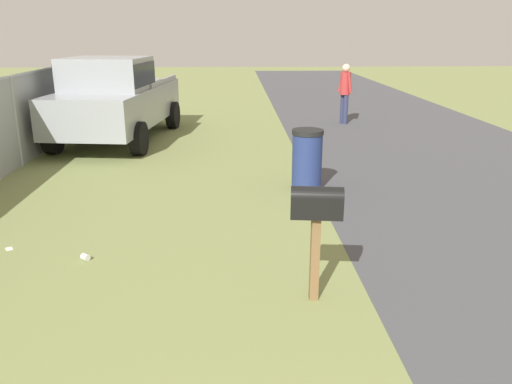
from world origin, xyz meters
name	(u,v)px	position (x,y,z in m)	size (l,w,h in m)	color
mailbox	(317,210)	(4.91, -1.09, 0.99)	(0.26, 0.54, 1.24)	brown
pickup_truck	(115,97)	(13.11, 2.70, 1.10)	(5.22, 2.72, 2.09)	#93999E
trash_bin	(307,160)	(8.77, -1.53, 0.54)	(0.55, 0.55, 1.07)	navy
pedestrian	(345,89)	(15.36, -3.55, 1.02)	(0.45, 0.35, 1.76)	#2D3351
litter_cup_midfield_a	(85,257)	(5.96, 1.58, 0.04)	(0.08, 0.08, 0.10)	white
litter_wrapper_near_hydrant	(9,249)	(6.34, 2.67, 0.00)	(0.12, 0.08, 0.01)	silver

